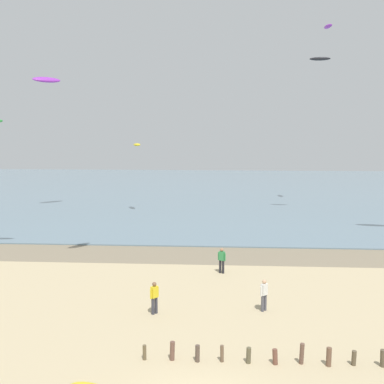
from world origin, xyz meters
TOP-DOWN VIEW (x-y plane):
  - wet_sand_strip at (0.00, 20.39)m, footprint 120.00×5.07m
  - sea at (0.00, 57.93)m, footprint 160.00×70.00m
  - groyne_near at (5.89, 3.72)m, footprint 15.25×0.37m
  - person_nearest_camera at (-2.60, 8.70)m, footprint 0.40×0.46m
  - person_mid_beach at (3.11, 9.46)m, footprint 0.42×0.44m
  - person_left_flank at (0.87, 16.00)m, footprint 0.52×0.36m
  - kite_aloft_1 at (12.71, 42.43)m, footprint 0.84×2.22m
  - kite_aloft_3 at (-18.59, 37.97)m, footprint 3.14×2.86m
  - kite_aloft_4 at (-8.54, 37.45)m, footprint 1.39×2.03m
  - kite_aloft_6 at (10.84, 36.78)m, footprint 2.18×0.89m

SIDE VIEW (x-z plane):
  - wet_sand_strip at x=0.00m, z-range 0.00..0.01m
  - sea at x=0.00m, z-range 0.00..0.10m
  - groyne_near at x=5.89m, z-range -0.07..0.83m
  - person_nearest_camera at x=-2.60m, z-range 0.06..1.77m
  - person_mid_beach at x=3.11m, z-range 0.06..1.77m
  - person_left_flank at x=0.87m, z-range 0.06..1.77m
  - kite_aloft_4 at x=-8.54m, z-range 7.57..7.94m
  - kite_aloft_3 at x=-18.59m, z-range 14.40..15.30m
  - kite_aloft_6 at x=10.84m, z-range 16.48..16.87m
  - kite_aloft_1 at x=12.71m, z-range 20.83..21.20m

